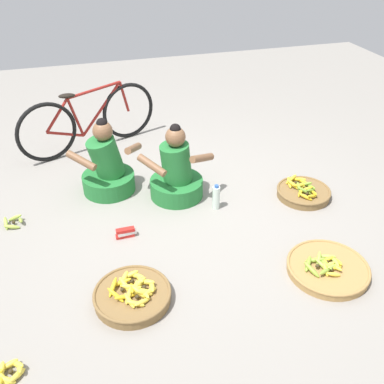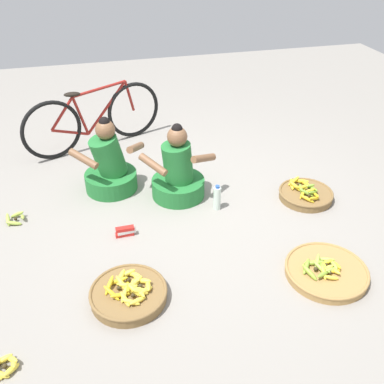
{
  "view_description": "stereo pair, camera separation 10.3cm",
  "coord_description": "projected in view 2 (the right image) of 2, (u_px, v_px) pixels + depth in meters",
  "views": [
    {
      "loc": [
        -0.87,
        -3.2,
        2.4
      ],
      "look_at": [
        0.0,
        -0.2,
        0.35
      ],
      "focal_mm": 40.54,
      "sensor_mm": 36.0,
      "label": 1
    },
    {
      "loc": [
        -0.77,
        -3.23,
        2.4
      ],
      "look_at": [
        0.0,
        -0.2,
        0.35
      ],
      "focal_mm": 40.54,
      "sensor_mm": 36.0,
      "label": 2
    }
  ],
  "objects": [
    {
      "name": "ground_plane",
      "position": [
        187.0,
        212.0,
        4.09
      ],
      "size": [
        10.0,
        10.0,
        0.0
      ],
      "primitive_type": "plane",
      "color": "gray"
    },
    {
      "name": "vendor_woman_front",
      "position": [
        178.0,
        174.0,
        4.19
      ],
      "size": [
        0.75,
        0.52,
        0.77
      ],
      "color": "#237233",
      "rests_on": "ground"
    },
    {
      "name": "vendor_woman_behind",
      "position": [
        110.0,
        167.0,
        4.29
      ],
      "size": [
        0.75,
        0.53,
        0.78
      ],
      "color": "#237233",
      "rests_on": "ground"
    },
    {
      "name": "bicycle_leaning",
      "position": [
        94.0,
        119.0,
        5.02
      ],
      "size": [
        1.61,
        0.63,
        0.73
      ],
      "color": "black",
      "rests_on": "ground"
    },
    {
      "name": "banana_basket_near_vendor",
      "position": [
        306.0,
        194.0,
        4.25
      ],
      "size": [
        0.53,
        0.53,
        0.16
      ],
      "color": "brown",
      "rests_on": "ground"
    },
    {
      "name": "banana_basket_near_bicycle",
      "position": [
        326.0,
        271.0,
        3.36
      ],
      "size": [
        0.64,
        0.64,
        0.14
      ],
      "color": "#A87F47",
      "rests_on": "ground"
    },
    {
      "name": "banana_basket_back_right",
      "position": [
        129.0,
        293.0,
        3.15
      ],
      "size": [
        0.57,
        0.57,
        0.16
      ],
      "color": "brown",
      "rests_on": "ground"
    },
    {
      "name": "loose_bananas_front_right",
      "position": [
        15.0,
        218.0,
        3.95
      ],
      "size": [
        0.18,
        0.18,
        0.09
      ],
      "color": "#9EB747",
      "rests_on": "ground"
    },
    {
      "name": "water_bottle",
      "position": [
        217.0,
        198.0,
        4.07
      ],
      "size": [
        0.07,
        0.07,
        0.26
      ],
      "color": "silver",
      "rests_on": "ground"
    },
    {
      "name": "packet_carton_stack",
      "position": [
        125.0,
        231.0,
        3.77
      ],
      "size": [
        0.18,
        0.06,
        0.09
      ],
      "color": "red",
      "rests_on": "ground"
    }
  ]
}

